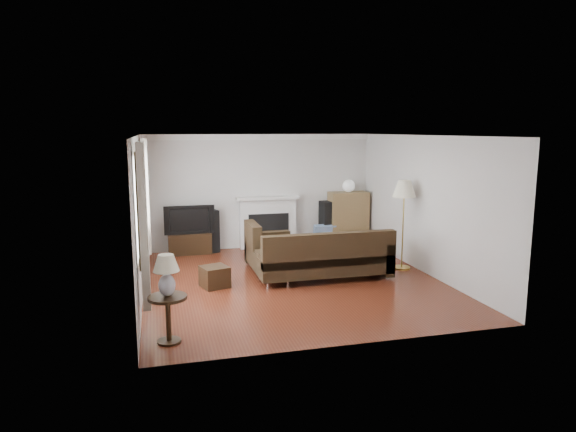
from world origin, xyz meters
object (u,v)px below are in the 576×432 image
object	(u,v)px
tv_stand	(190,243)
floor_lamp	(403,225)
coffee_table	(312,250)
sectional_sofa	(323,255)
side_table	(168,319)
bookshelf	(348,218)

from	to	relation	value
tv_stand	floor_lamp	size ratio (longest dim) A/B	0.53
tv_stand	floor_lamp	bearing A→B (deg)	-30.26
floor_lamp	coffee_table	bearing A→B (deg)	143.56
tv_stand	sectional_sofa	xyz separation A→B (m)	(2.15, -2.45, 0.19)
tv_stand	coffee_table	world-z (taller)	tv_stand
sectional_sofa	side_table	xyz separation A→B (m)	(-2.73, -2.16, -0.11)
tv_stand	coffee_table	xyz separation A→B (m)	(2.35, -1.15, -0.02)
bookshelf	side_table	size ratio (longest dim) A/B	2.02
bookshelf	sectional_sofa	world-z (taller)	bookshelf
coffee_table	floor_lamp	xyz separation A→B (m)	(1.45, -1.07, 0.63)
tv_stand	floor_lamp	world-z (taller)	floor_lamp
floor_lamp	side_table	size ratio (longest dim) A/B	2.81
sectional_sofa	tv_stand	bearing A→B (deg)	131.24
tv_stand	side_table	size ratio (longest dim) A/B	1.50
tv_stand	bookshelf	bearing A→B (deg)	0.19
bookshelf	side_table	world-z (taller)	bookshelf
bookshelf	sectional_sofa	size ratio (longest dim) A/B	0.47
tv_stand	side_table	distance (m)	4.65
bookshelf	side_table	bearing A→B (deg)	-131.86
bookshelf	sectional_sofa	distance (m)	2.85
bookshelf	sectional_sofa	bearing A→B (deg)	-119.89
coffee_table	side_table	size ratio (longest dim) A/B	1.75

